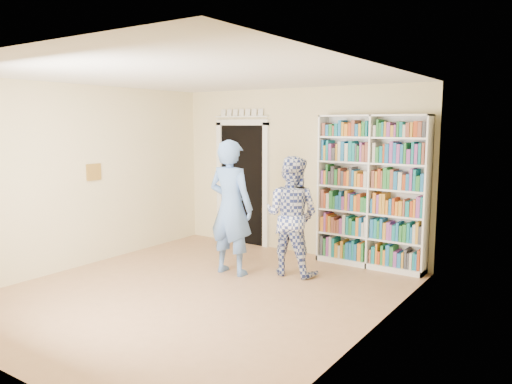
% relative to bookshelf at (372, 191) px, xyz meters
% --- Properties ---
extents(floor, '(5.00, 5.00, 0.00)m').
position_rel_bookshelf_xyz_m(floor, '(-1.35, -2.34, -1.14)').
color(floor, '#A97852').
rests_on(floor, ground).
extents(ceiling, '(5.00, 5.00, 0.00)m').
position_rel_bookshelf_xyz_m(ceiling, '(-1.35, -2.34, 1.56)').
color(ceiling, white).
rests_on(ceiling, wall_back).
extents(wall_back, '(4.50, 0.00, 4.50)m').
position_rel_bookshelf_xyz_m(wall_back, '(-1.35, 0.16, 0.21)').
color(wall_back, beige).
rests_on(wall_back, floor).
extents(wall_left, '(0.00, 5.00, 5.00)m').
position_rel_bookshelf_xyz_m(wall_left, '(-3.60, -2.34, 0.21)').
color(wall_left, beige).
rests_on(wall_left, floor).
extents(wall_right, '(0.00, 5.00, 5.00)m').
position_rel_bookshelf_xyz_m(wall_right, '(0.90, -2.34, 0.21)').
color(wall_right, beige).
rests_on(wall_right, floor).
extents(bookshelf, '(1.64, 0.31, 2.26)m').
position_rel_bookshelf_xyz_m(bookshelf, '(0.00, 0.00, 0.00)').
color(bookshelf, white).
rests_on(bookshelf, floor).
extents(doorway, '(1.10, 0.08, 2.43)m').
position_rel_bookshelf_xyz_m(doorway, '(-2.45, 0.13, 0.04)').
color(doorway, black).
rests_on(doorway, floor).
extents(wall_art, '(0.03, 0.25, 0.25)m').
position_rel_bookshelf_xyz_m(wall_art, '(-3.58, -2.14, 0.26)').
color(wall_art, brown).
rests_on(wall_art, wall_left).
extents(man_blue, '(0.71, 0.48, 1.91)m').
position_rel_bookshelf_xyz_m(man_blue, '(-1.51, -1.44, -0.19)').
color(man_blue, '#5B85CB').
rests_on(man_blue, floor).
extents(man_plaid, '(0.87, 0.70, 1.68)m').
position_rel_bookshelf_xyz_m(man_plaid, '(-0.79, -0.98, -0.30)').
color(man_plaid, navy).
rests_on(man_plaid, floor).
extents(paper_sheet, '(0.20, 0.05, 0.29)m').
position_rel_bookshelf_xyz_m(paper_sheet, '(-0.73, -1.17, -0.16)').
color(paper_sheet, white).
rests_on(paper_sheet, man_plaid).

